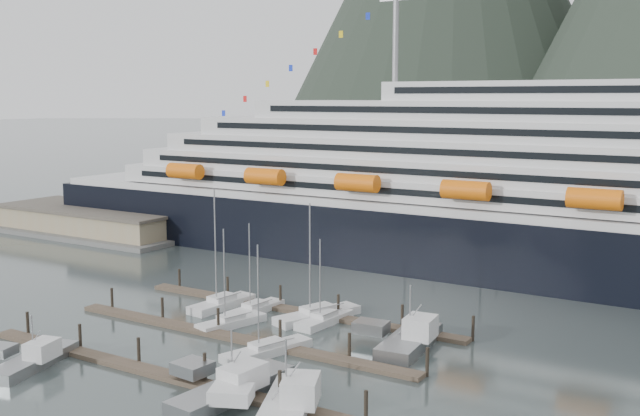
# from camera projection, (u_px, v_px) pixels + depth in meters

# --- Properties ---
(ground) EXTENTS (1600.00, 1600.00, 0.00)m
(ground) POSITION_uv_depth(u_px,v_px,m) (251.00, 354.00, 81.83)
(ground) COLOR #414D4B
(ground) RESTS_ON ground
(cruise_ship) EXTENTS (210.00, 30.40, 50.30)m
(cruise_ship) POSITION_uv_depth(u_px,v_px,m) (637.00, 205.00, 110.63)
(cruise_ship) COLOR black
(cruise_ship) RESTS_ON ground
(warehouse) EXTENTS (46.00, 20.00, 5.80)m
(warehouse) POSITION_uv_depth(u_px,v_px,m) (94.00, 223.00, 154.32)
(warehouse) COLOR #595956
(warehouse) RESTS_ON ground
(dock_near) EXTENTS (48.18, 2.28, 3.20)m
(dock_near) POSITION_uv_depth(u_px,v_px,m) (154.00, 371.00, 75.99)
(dock_near) COLOR #4F4132
(dock_near) RESTS_ON ground
(dock_mid) EXTENTS (48.18, 2.28, 3.20)m
(dock_mid) POSITION_uv_depth(u_px,v_px,m) (233.00, 337.00, 86.92)
(dock_mid) COLOR #4F4132
(dock_mid) RESTS_ON ground
(dock_far) EXTENTS (48.18, 2.28, 3.20)m
(dock_far) POSITION_uv_depth(u_px,v_px,m) (295.00, 310.00, 97.85)
(dock_far) COLOR #4F4132
(dock_far) RESTS_ON ground
(sailboat_a) EXTENTS (3.98, 10.44, 16.75)m
(sailboat_a) POSITION_uv_depth(u_px,v_px,m) (222.00, 304.00, 99.88)
(sailboat_a) COLOR silver
(sailboat_a) RESTS_ON ground
(sailboat_c) EXTENTS (4.85, 9.55, 12.69)m
(sailboat_c) POSITION_uv_depth(u_px,v_px,m) (231.00, 323.00, 91.84)
(sailboat_c) COLOR silver
(sailboat_c) RESTS_ON ground
(sailboat_d) EXTENTS (5.72, 11.17, 12.84)m
(sailboat_d) POSITION_uv_depth(u_px,v_px,m) (267.00, 351.00, 81.70)
(sailboat_d) COLOR silver
(sailboat_d) RESTS_ON ground
(sailboat_e) EXTENTS (3.16, 9.53, 12.35)m
(sailboat_e) POSITION_uv_depth(u_px,v_px,m) (255.00, 310.00, 97.64)
(sailboat_e) COLOR silver
(sailboat_e) RESTS_ON ground
(sailboat_f) EXTENTS (3.42, 9.27, 11.29)m
(sailboat_f) POSITION_uv_depth(u_px,v_px,m) (324.00, 320.00, 92.89)
(sailboat_f) COLOR silver
(sailboat_f) RESTS_ON ground
(sailboat_g) EXTENTS (7.01, 12.26, 15.50)m
(sailboat_g) POSITION_uv_depth(u_px,v_px,m) (317.00, 316.00, 94.74)
(sailboat_g) COLOR silver
(sailboat_g) RESTS_ON ground
(trawler_a) EXTENTS (8.71, 11.61, 6.11)m
(trawler_a) POSITION_uv_depth(u_px,v_px,m) (33.00, 359.00, 77.99)
(trawler_a) COLOR gray
(trawler_a) RESTS_ON ground
(trawler_c) EXTENTS (10.18, 14.36, 7.19)m
(trawler_c) POSITION_uv_depth(u_px,v_px,m) (231.00, 387.00, 70.27)
(trawler_c) COLOR gray
(trawler_c) RESTS_ON ground
(trawler_d) EXTENTS (11.24, 13.54, 7.82)m
(trawler_d) POSITION_uv_depth(u_px,v_px,m) (284.00, 406.00, 65.80)
(trawler_d) COLOR silver
(trawler_d) RESTS_ON ground
(trawler_e) EXTENTS (9.62, 12.61, 8.01)m
(trawler_e) POSITION_uv_depth(u_px,v_px,m) (408.00, 339.00, 83.83)
(trawler_e) COLOR gray
(trawler_e) RESTS_ON ground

